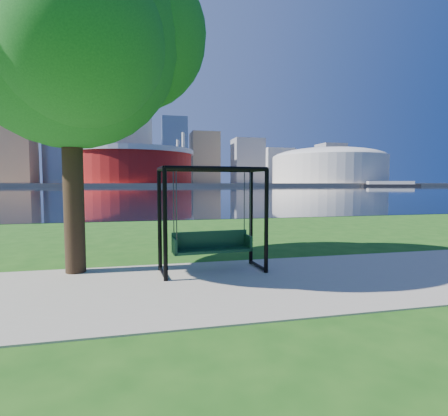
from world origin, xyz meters
name	(u,v)px	position (x,y,z in m)	size (l,w,h in m)	color
ground	(211,279)	(0.00, 0.00, 0.00)	(900.00, 900.00, 0.00)	#1E5114
path	(216,285)	(0.00, -0.50, 0.01)	(120.00, 4.00, 0.03)	#9E937F
river	(149,190)	(0.00, 102.00, 0.01)	(900.00, 180.00, 0.02)	black
far_bank	(146,184)	(0.00, 306.00, 1.00)	(900.00, 228.00, 2.00)	#937F60
stadium	(131,165)	(-10.00, 235.00, 14.23)	(83.00, 83.00, 32.00)	maroon
arena	(328,165)	(135.00, 235.00, 15.87)	(84.00, 84.00, 26.56)	beige
skyline	(141,146)	(-4.27, 319.39, 35.89)	(392.00, 66.00, 96.50)	gray
swing	(212,222)	(0.13, 0.57, 1.17)	(2.43, 1.20, 2.41)	black
park_tree	(66,31)	(-2.97, 1.23, 5.38)	(6.23, 5.63, 7.74)	black
barge	(390,184)	(148.17, 182.71, 1.50)	(34.00, 20.58, 3.31)	black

